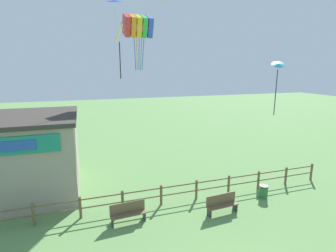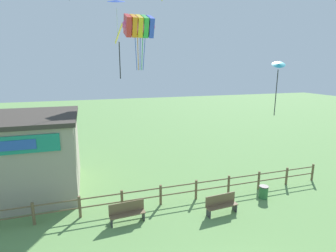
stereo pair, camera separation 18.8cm
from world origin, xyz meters
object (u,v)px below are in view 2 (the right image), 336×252
object	(u,v)px
kite_blue_delta	(116,1)
kite_yellow_diamond	(119,40)
park_bench_by_building	(127,212)
park_bench_near_fence	(221,204)
kite_rainbow_parafoil	(139,26)
kite_cyan_delta	(278,70)
trash_bin	(264,192)

from	to	relation	value
kite_blue_delta	kite_yellow_diamond	size ratio (longest dim) A/B	1.06
park_bench_by_building	kite_yellow_diamond	size ratio (longest dim) A/B	0.65
park_bench_near_fence	kite_rainbow_parafoil	xyz separation A→B (m)	(-1.77, 11.52, 10.23)
kite_cyan_delta	kite_yellow_diamond	distance (m)	8.69
kite_blue_delta	kite_yellow_diamond	xyz separation A→B (m)	(-0.76, -6.49, -3.29)
park_bench_by_building	kite_rainbow_parafoil	bearing A→B (deg)	74.56
park_bench_by_building	kite_blue_delta	world-z (taller)	kite_blue_delta
park_bench_by_building	kite_yellow_diamond	distance (m)	8.55
park_bench_by_building	kite_yellow_diamond	bearing A→B (deg)	84.39
trash_bin	kite_rainbow_parafoil	distance (m)	15.78
park_bench_near_fence	kite_blue_delta	size ratio (longest dim) A/B	0.62
kite_blue_delta	park_bench_near_fence	bearing A→B (deg)	-68.24
trash_bin	park_bench_near_fence	bearing A→B (deg)	-167.35
kite_rainbow_parafoil	kite_cyan_delta	distance (m)	12.20
park_bench_near_fence	kite_cyan_delta	bearing A→B (deg)	18.09
park_bench_by_building	kite_yellow_diamond	xyz separation A→B (m)	(0.23, 2.30, 8.23)
park_bench_near_fence	kite_blue_delta	distance (m)	15.38
trash_bin	kite_blue_delta	xyz separation A→B (m)	(-6.91, 8.76, 11.67)
park_bench_near_fence	trash_bin	xyz separation A→B (m)	(3.14, 0.70, -0.15)
park_bench_by_building	kite_blue_delta	size ratio (longest dim) A/B	0.62
trash_bin	kite_blue_delta	world-z (taller)	kite_blue_delta
trash_bin	kite_blue_delta	distance (m)	16.15
kite_rainbow_parafoil	kite_blue_delta	xyz separation A→B (m)	(-2.01, -2.05, 1.28)
park_bench_by_building	trash_bin	size ratio (longest dim) A/B	2.37
kite_cyan_delta	kite_blue_delta	size ratio (longest dim) A/B	1.07
park_bench_near_fence	kite_blue_delta	world-z (taller)	kite_blue_delta
park_bench_near_fence	kite_blue_delta	xyz separation A→B (m)	(-3.78, 9.47, 11.52)
kite_blue_delta	kite_yellow_diamond	world-z (taller)	kite_blue_delta
trash_bin	kite_yellow_diamond	xyz separation A→B (m)	(-7.67, 2.28, 8.38)
trash_bin	kite_rainbow_parafoil	size ratio (longest dim) A/B	0.16
kite_cyan_delta	park_bench_by_building	bearing A→B (deg)	-176.17
park_bench_by_building	kite_cyan_delta	distance (m)	10.98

